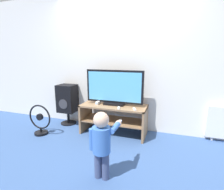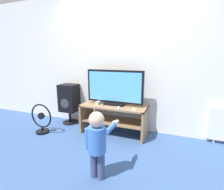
% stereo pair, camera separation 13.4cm
% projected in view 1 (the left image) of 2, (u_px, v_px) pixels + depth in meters
% --- Properties ---
extents(ground_plane, '(16.00, 16.00, 0.00)m').
position_uv_depth(ground_plane, '(109.00, 139.00, 3.06)').
color(ground_plane, '#38568C').
extents(wall_back, '(10.00, 0.06, 2.60)m').
position_uv_depth(wall_back, '(120.00, 62.00, 3.33)').
color(wall_back, silver).
rests_on(wall_back, ground_plane).
extents(tv_stand, '(1.19, 0.52, 0.54)m').
position_uv_depth(tv_stand, '(114.00, 115.00, 3.22)').
color(tv_stand, '#93704C').
rests_on(tv_stand, ground_plane).
extents(television, '(1.05, 0.20, 0.63)m').
position_uv_depth(television, '(114.00, 88.00, 3.13)').
color(television, black).
rests_on(television, tv_stand).
extents(game_console, '(0.05, 0.16, 0.05)m').
position_uv_depth(game_console, '(98.00, 103.00, 3.23)').
color(game_console, white).
rests_on(game_console, tv_stand).
extents(remote_primary, '(0.08, 0.13, 0.03)m').
position_uv_depth(remote_primary, '(134.00, 109.00, 2.88)').
color(remote_primary, white).
rests_on(remote_primary, tv_stand).
extents(remote_secondary, '(0.07, 0.13, 0.03)m').
position_uv_depth(remote_secondary, '(119.00, 108.00, 2.96)').
color(remote_secondary, white).
rests_on(remote_secondary, tv_stand).
extents(child, '(0.31, 0.46, 0.81)m').
position_uv_depth(child, '(102.00, 140.00, 1.98)').
color(child, '#3F4C72').
rests_on(child, ground_plane).
extents(speaker_tower, '(0.36, 0.33, 0.84)m').
position_uv_depth(speaker_tower, '(67.00, 99.00, 3.64)').
color(speaker_tower, black).
rests_on(speaker_tower, ground_plane).
extents(floor_fan, '(0.46, 0.24, 0.56)m').
position_uv_depth(floor_fan, '(40.00, 121.00, 3.19)').
color(floor_fan, black).
rests_on(floor_fan, ground_plane).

